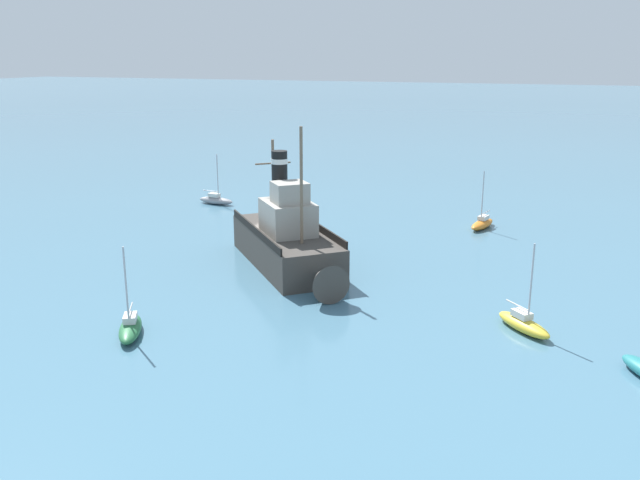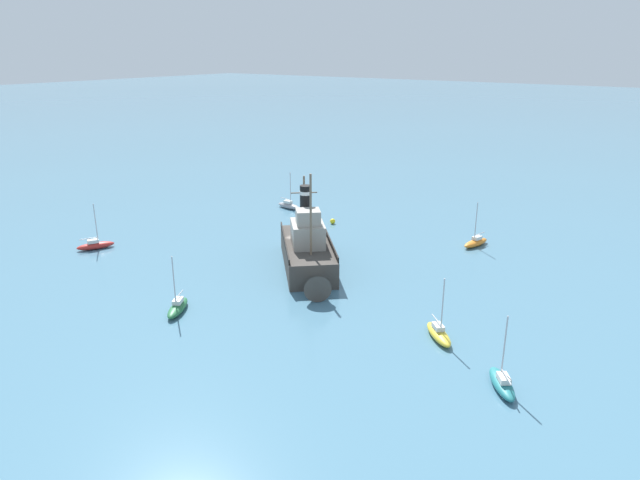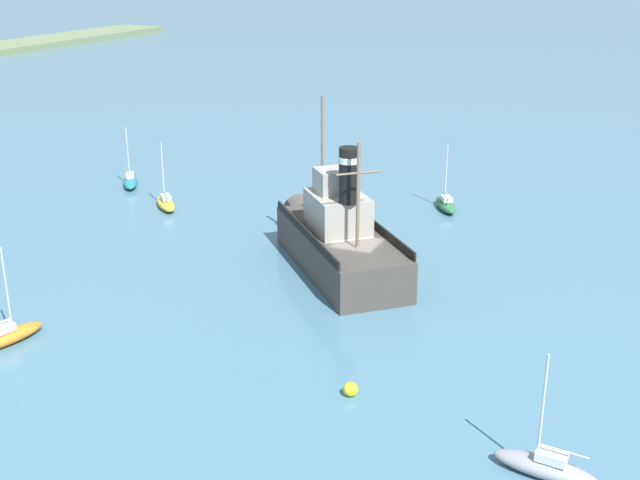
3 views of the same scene
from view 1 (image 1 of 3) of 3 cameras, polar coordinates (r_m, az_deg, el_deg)
The scene contains 7 objects.
ground_plane at distance 49.02m, azimuth -3.89°, elevation -1.47°, with size 600.00×600.00×0.00m, color #477289.
old_tugboat at distance 46.26m, azimuth -2.65°, elevation -0.12°, with size 12.87×12.24×9.90m.
sailboat_yellow at distance 37.70m, azimuth 16.77°, elevation -6.74°, with size 3.44×3.49×4.90m.
sailboat_green at distance 36.98m, azimuth -15.68°, elevation -7.09°, with size 3.84×2.87×4.90m.
sailboat_grey at distance 66.91m, azimuth -8.76°, elevation 3.37°, with size 1.47×3.89×4.90m.
sailboat_orange at distance 58.54m, azimuth 13.50°, elevation 1.38°, with size 3.95×1.94×4.90m.
mooring_buoy at distance 61.08m, azimuth -2.88°, elevation 2.27°, with size 0.64×0.64×0.64m, color yellow.
Camera 1 is at (42.28, 20.31, 14.25)m, focal length 38.00 mm.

